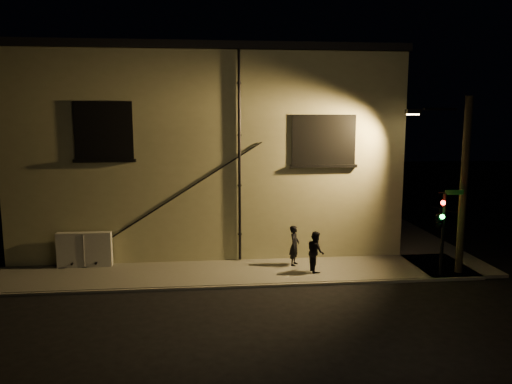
{
  "coord_description": "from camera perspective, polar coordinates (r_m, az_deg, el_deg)",
  "views": [
    {
      "loc": [
        -3.19,
        -16.72,
        6.0
      ],
      "look_at": [
        -1.26,
        1.8,
        3.1
      ],
      "focal_mm": 35.0,
      "sensor_mm": 36.0,
      "label": 1
    }
  ],
  "objects": [
    {
      "name": "traffic_signal",
      "position": [
        19.28,
        20.26,
        -2.93
      ],
      "size": [
        1.31,
        1.87,
        3.18
      ],
      "color": "black",
      "rests_on": "sidewalk"
    },
    {
      "name": "pedestrian_b",
      "position": [
        19.05,
        6.83,
        -6.77
      ],
      "size": [
        0.64,
        0.8,
        1.55
      ],
      "primitive_type": "imported",
      "rotation": [
        0.0,
        0.0,
        1.65
      ],
      "color": "black",
      "rests_on": "sidewalk"
    },
    {
      "name": "ground",
      "position": [
        18.05,
        4.65,
        -10.6
      ],
      "size": [
        90.0,
        90.0,
        0.0
      ],
      "primitive_type": "plane",
      "color": "black"
    },
    {
      "name": "streetlamp_pole",
      "position": [
        19.85,
        22.29,
        1.18
      ],
      "size": [
        2.01,
        1.38,
        6.67
      ],
      "color": "black",
      "rests_on": "ground"
    },
    {
      "name": "pedestrian_a",
      "position": [
        19.76,
        4.41,
        -6.11
      ],
      "size": [
        0.58,
        0.68,
        1.58
      ],
      "primitive_type": "imported",
      "rotation": [
        0.0,
        0.0,
        1.14
      ],
      "color": "black",
      "rests_on": "sidewalk"
    },
    {
      "name": "utility_cabinet",
      "position": [
        20.65,
        -18.99,
        -6.23
      ],
      "size": [
        2.07,
        0.35,
        1.36
      ],
      "primitive_type": "cube",
      "color": "#B6B6AD",
      "rests_on": "sidewalk"
    },
    {
      "name": "building",
      "position": [
        25.77,
        -5.54,
        5.26
      ],
      "size": [
        16.2,
        12.23,
        8.8
      ],
      "color": "tan",
      "rests_on": "ground"
    },
    {
      "name": "sidewalk",
      "position": [
        22.37,
        5.68,
        -6.6
      ],
      "size": [
        21.0,
        16.0,
        0.12
      ],
      "color": "#595950",
      "rests_on": "ground"
    }
  ]
}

